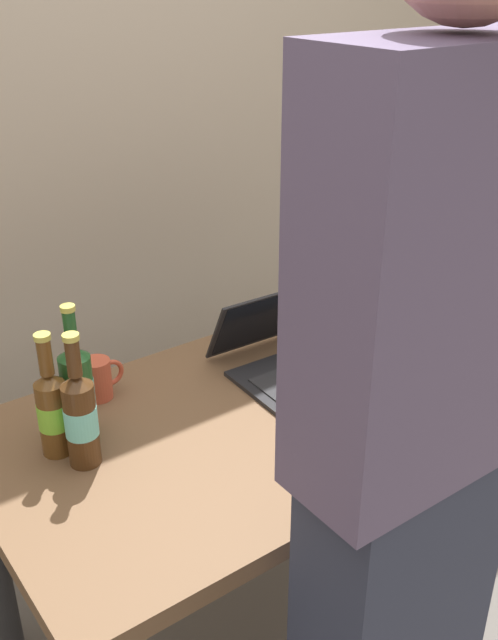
# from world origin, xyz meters

# --- Properties ---
(ground_plane) EXTENTS (8.00, 8.00, 0.00)m
(ground_plane) POSITION_xyz_m (0.00, 0.00, 0.00)
(ground_plane) COLOR slate
(ground_plane) RESTS_ON ground
(desk) EXTENTS (1.20, 0.78, 0.75)m
(desk) POSITION_xyz_m (0.00, 0.00, 0.61)
(desk) COLOR brown
(desk) RESTS_ON ground
(laptop) EXTENTS (0.35, 0.37, 0.20)m
(laptop) POSITION_xyz_m (0.25, 0.10, 0.79)
(laptop) COLOR black
(laptop) RESTS_ON desk
(beer_bottle_brown) EXTENTS (0.07, 0.07, 0.33)m
(beer_bottle_brown) POSITION_xyz_m (-0.33, 0.16, 0.87)
(beer_bottle_brown) COLOR #1E5123
(beer_bottle_brown) RESTS_ON desk
(beer_bottle_amber) EXTENTS (0.07, 0.07, 0.31)m
(beer_bottle_amber) POSITION_xyz_m (-0.36, 0.06, 0.86)
(beer_bottle_amber) COLOR #472B14
(beer_bottle_amber) RESTS_ON desk
(beer_bottle_green) EXTENTS (0.07, 0.07, 0.29)m
(beer_bottle_green) POSITION_xyz_m (-0.40, 0.13, 0.86)
(beer_bottle_green) COLOR brown
(beer_bottle_green) RESTS_ON desk
(person_figure) EXTENTS (0.42, 0.28, 1.89)m
(person_figure) POSITION_xyz_m (-0.05, -0.56, 0.98)
(person_figure) COLOR #2D3347
(person_figure) RESTS_ON ground
(coffee_mug) EXTENTS (0.11, 0.07, 0.10)m
(coffee_mug) POSITION_xyz_m (-0.22, 0.28, 0.80)
(coffee_mug) COLOR #BF4C33
(coffee_mug) RESTS_ON desk
(back_wall) EXTENTS (6.00, 0.10, 2.60)m
(back_wall) POSITION_xyz_m (0.00, 0.87, 1.30)
(back_wall) COLOR tan
(back_wall) RESTS_ON ground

